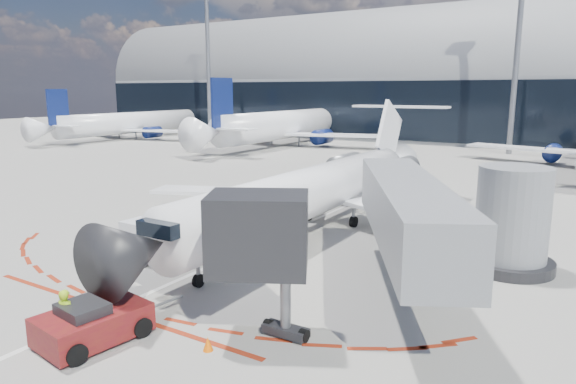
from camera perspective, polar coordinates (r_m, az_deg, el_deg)
The scene contains 15 objects.
ground at distance 29.10m, azimuth -1.37°, elevation -5.02°, with size 260.00×260.00×0.00m, color slate.
apron_centerline at distance 30.73m, azimuth 0.66°, elevation -4.11°, with size 0.25×40.00×0.01m, color silver.
apron_stop_bar at distance 20.97m, azimuth -19.09°, elevation -12.29°, with size 14.00×0.25×0.01m, color maroon.
terminal_building at distance 89.71m, azimuth 22.17°, elevation 10.72°, with size 150.00×24.15×24.00m.
jet_bridge at distance 21.75m, azimuth 16.26°, elevation -2.91°, with size 10.03×15.20×4.90m.
light_mast_west at distance 93.51m, azimuth -8.85°, elevation 13.83°, with size 0.70×0.70×25.00m, color slate.
light_mast_centre at distance 72.29m, azimuth 24.09°, elevation 13.79°, with size 0.70×0.70×25.00m, color slate.
regional_jet at distance 30.28m, azimuth 3.61°, elevation 0.47°, with size 24.19×29.84×7.47m.
pushback_tug at distance 18.60m, azimuth -20.89°, elevation -13.45°, with size 2.71×5.51×1.41m.
ramp_worker at distance 18.60m, azimuth -23.40°, elevation -12.59°, with size 0.68×0.45×1.87m, color #ACE117.
uld_container at distance 26.08m, azimuth -15.74°, elevation -5.18°, with size 2.13×1.82×1.95m.
safety_cone_left at distance 29.86m, azimuth -18.66°, elevation -4.71°, with size 0.35×0.35×0.49m, color #FF6605.
safety_cone_right at distance 17.22m, azimuth -8.89°, elevation -16.33°, with size 0.33×0.33×0.46m, color #FF6605.
bg_airliner_0 at distance 91.98m, azimuth -17.13°, elevation 8.94°, with size 31.92×33.80×10.33m, color white, non-canonical shape.
bg_airliner_1 at distance 77.52m, azimuth 0.11°, elevation 9.70°, with size 37.07×39.25×11.99m, color white, non-canonical shape.
Camera 1 is at (15.18, -23.44, 8.18)m, focal length 32.00 mm.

